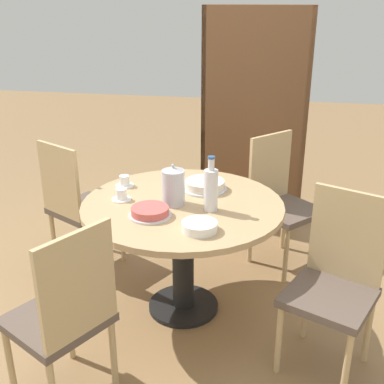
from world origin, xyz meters
TOP-DOWN VIEW (x-y plane):
  - ground_plane at (0.00, 0.00)m, footprint 14.00×14.00m
  - dining_table at (0.00, 0.00)m, footprint 1.21×1.21m
  - chair_a at (-0.39, -0.85)m, footprint 0.57×0.57m
  - chair_b at (0.88, -0.32)m, footprint 0.55×0.55m
  - chair_c at (0.58, 0.74)m, footprint 0.59×0.59m
  - chair_d at (-0.86, 0.38)m, footprint 0.57×0.57m
  - bookshelf at (0.33, 1.46)m, footprint 0.87×0.28m
  - coffee_pot at (-0.05, -0.03)m, footprint 0.14×0.14m
  - water_bottle at (0.18, -0.07)m, footprint 0.08×0.08m
  - cake_main at (0.09, 0.23)m, footprint 0.28×0.28m
  - cake_second at (-0.14, -0.22)m, footprint 0.24×0.24m
  - cup_a at (-0.37, -0.03)m, footprint 0.12×0.12m
  - cup_b at (-0.43, 0.20)m, footprint 0.12×0.12m
  - plate_stack at (0.16, -0.35)m, footprint 0.19×0.19m

SIDE VIEW (x-z plane):
  - ground_plane at x=0.00m, z-range 0.00..0.00m
  - chair_a at x=-0.39m, z-range 0.02..1.00m
  - chair_b at x=0.88m, z-range 0.02..1.00m
  - chair_c at x=0.58m, z-range 0.02..1.00m
  - chair_d at x=-0.86m, z-range 0.02..1.00m
  - dining_table at x=0.00m, z-range 0.23..0.98m
  - plate_stack at x=0.16m, z-range 0.75..0.80m
  - cake_second at x=-0.14m, z-range 0.75..0.80m
  - cup_a at x=-0.37m, z-range 0.74..0.81m
  - cup_b at x=-0.43m, z-range 0.74..0.81m
  - cake_main at x=0.09m, z-range 0.75..0.81m
  - coffee_pot at x=-0.05m, z-range 0.74..0.99m
  - water_bottle at x=0.18m, z-range 0.72..1.04m
  - bookshelf at x=0.33m, z-range -0.03..1.81m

